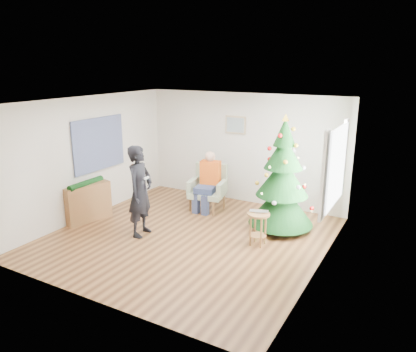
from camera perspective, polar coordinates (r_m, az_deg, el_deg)
The scene contains 19 objects.
floor at distance 7.95m, azimuth -2.77°, elevation -8.59°, with size 5.00×5.00×0.00m, color brown.
ceiling at distance 7.28m, azimuth -3.04°, elevation 10.41°, with size 5.00×5.00×0.00m, color white.
wall_back at distance 9.66m, azimuth 5.00°, elevation 3.89°, with size 5.00×5.00×0.00m, color silver.
wall_front at distance 5.65m, azimuth -16.51°, elevation -5.36°, with size 5.00×5.00×0.00m, color silver.
wall_left at distance 9.05m, azimuth -16.46°, elevation 2.50°, with size 5.00×5.00×0.00m, color silver.
wall_right at distance 6.58m, azimuth 15.91°, elevation -2.32°, with size 5.00×5.00×0.00m, color silver.
window_panel at distance 7.48m, azimuth 17.63°, elevation 1.27°, with size 0.04×1.30×1.40m, color white.
curtains at distance 7.48m, azimuth 17.41°, elevation 1.30°, with size 0.05×1.75×1.50m.
christmas_tree at distance 8.10m, azimuth 10.43°, elevation -0.42°, with size 1.29×1.29×2.34m.
stool at distance 7.56m, azimuth 7.05°, elevation -7.37°, with size 0.42×0.42×0.63m.
laptop at distance 7.44m, azimuth 7.13°, elevation -5.10°, with size 0.34×0.22×0.03m, color silver.
armchair at distance 9.28m, azimuth 0.03°, elevation -2.41°, with size 0.90×0.85×1.03m.
seated_person at distance 9.14m, azimuth -0.08°, elevation -0.65°, with size 0.50×0.68×1.34m.
standing_man at distance 7.87m, azimuth -9.52°, elevation -2.12°, with size 0.65×0.43×1.78m, color black.
game_controller at distance 7.65m, azimuth -8.65°, elevation -0.28°, with size 0.04×0.13×0.04m, color white.
console at distance 8.98m, azimuth -16.58°, elevation -3.60°, with size 0.30×1.00×0.80m, color brown.
garland at distance 8.85m, azimuth -16.79°, elevation -1.03°, with size 0.14×0.14×0.90m, color black.
tapestry at distance 9.18m, azimuth -15.08°, elevation 4.38°, with size 0.03×1.50×1.15m, color black.
framed_picture at distance 9.61m, azimuth 3.89°, elevation 7.19°, with size 0.52×0.05×0.42m.
Camera 1 is at (3.86, -6.13, 3.27)m, focal length 35.00 mm.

